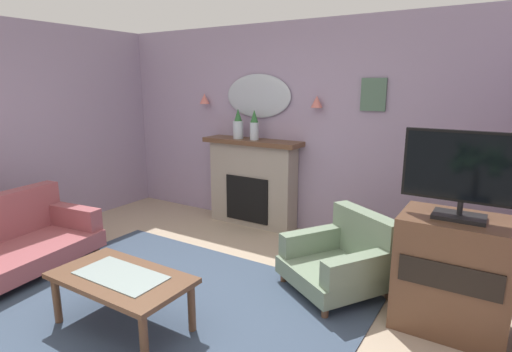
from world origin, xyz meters
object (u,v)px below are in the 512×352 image
coffee_table (121,282)px  mantel_vase_left (238,126)px  armchair_in_corner (343,258)px  wall_mirror (258,96)px  fireplace (252,183)px  tv_cabinet (452,273)px  mantel_vase_centre (254,126)px  wall_sconce_left (205,99)px  tv_flatscreen (464,173)px  framed_picture (373,95)px  wall_sconce_right (317,102)px

coffee_table → mantel_vase_left: bearing=104.0°
armchair_in_corner → wall_mirror: bearing=144.4°
armchair_in_corner → fireplace: bearing=147.8°
mantel_vase_left → armchair_in_corner: (1.86, -1.02, -1.02)m
wall_mirror → armchair_in_corner: wall_mirror is taller
coffee_table → fireplace: bearing=99.6°
armchair_in_corner → tv_cabinet: tv_cabinet is taller
mantel_vase_centre → coffee_table: 2.73m
mantel_vase_centre → coffee_table: (0.38, -2.52, -0.96)m
fireplace → coffee_table: bearing=-80.4°
wall_sconce_left → tv_flatscreen: bearing=-20.8°
framed_picture → tv_flatscreen: 1.81m
tv_cabinet → armchair_in_corner: bearing=171.1°
wall_sconce_right → tv_cabinet: (1.73, -1.28, -1.21)m
fireplace → tv_cabinet: fireplace is taller
fireplace → tv_cabinet: size_ratio=1.51×
wall_sconce_left → tv_flatscreen: size_ratio=0.17×
coffee_table → framed_picture: bearing=68.4°
wall_sconce_left → coffee_table: size_ratio=0.13×
wall_sconce_left → wall_sconce_right: bearing=0.0°
mantel_vase_centre → wall_sconce_right: size_ratio=2.75×
tv_flatscreen → tv_cabinet: bearing=90.0°
wall_mirror → wall_sconce_left: bearing=-176.6°
fireplace → coffee_table: 2.59m
wall_sconce_left → tv_flatscreen: (3.43, -1.30, -0.41)m
wall_sconce_right → armchair_in_corner: bearing=-54.5°
armchair_in_corner → wall_sconce_right: bearing=125.5°
mantel_vase_left → mantel_vase_centre: 0.25m
framed_picture → fireplace: bearing=-174.2°
fireplace → mantel_vase_centre: (0.05, -0.03, 0.77)m
coffee_table → tv_cabinet: 2.54m
armchair_in_corner → wall_sconce_left: bearing=155.6°
wall_sconce_right → framed_picture: bearing=5.3°
mantel_vase_centre → tv_flatscreen: tv_flatscreen is taller
coffee_table → tv_flatscreen: size_ratio=1.31×
mantel_vase_centre → coffee_table: bearing=-81.4°
framed_picture → tv_flatscreen: framed_picture is taller
fireplace → tv_flatscreen: bearing=-25.2°
tv_cabinet → fireplace: bearing=155.2°
tv_flatscreen → mantel_vase_centre: bearing=154.9°
mantel_vase_left → wall_mirror: wall_mirror is taller
wall_sconce_left → armchair_in_corner: 3.07m
mantel_vase_left → framed_picture: 1.76m
wall_sconce_left → wall_sconce_right: 1.70m
wall_sconce_right → mantel_vase_centre: bearing=-171.5°
framed_picture → coffee_table: size_ratio=0.33×
mantel_vase_centre → wall_sconce_right: 0.87m
wall_sconce_right → tv_cabinet: wall_sconce_right is taller
framed_picture → coffee_table: bearing=-111.6°
framed_picture → tv_cabinet: (1.08, -1.34, -1.30)m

